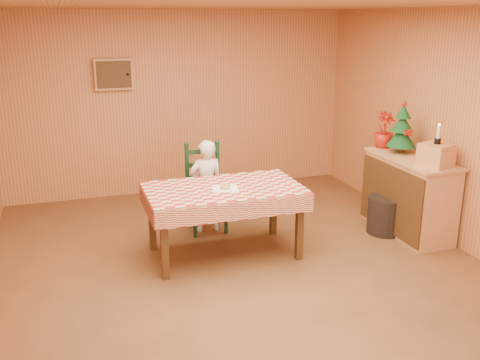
% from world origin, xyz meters
% --- Properties ---
extents(ground, '(6.00, 6.00, 0.00)m').
position_xyz_m(ground, '(0.00, 0.00, 0.00)').
color(ground, brown).
rests_on(ground, ground).
extents(cabin_walls, '(5.10, 6.05, 2.65)m').
position_xyz_m(cabin_walls, '(-0.00, 0.53, 1.83)').
color(cabin_walls, '#C87D48').
rests_on(cabin_walls, ground).
extents(dining_table, '(1.66, 0.96, 0.77)m').
position_xyz_m(dining_table, '(-0.06, 0.57, 0.69)').
color(dining_table, '#4A2C13').
rests_on(dining_table, ground).
extents(ladder_chair, '(0.44, 0.40, 1.08)m').
position_xyz_m(ladder_chair, '(-0.06, 1.35, 0.50)').
color(ladder_chair, black).
rests_on(ladder_chair, ground).
extents(seated_child, '(0.41, 0.27, 1.12)m').
position_xyz_m(seated_child, '(-0.06, 1.30, 0.56)').
color(seated_child, silver).
rests_on(seated_child, ground).
extents(napkin, '(0.30, 0.30, 0.00)m').
position_xyz_m(napkin, '(-0.06, 0.52, 0.77)').
color(napkin, white).
rests_on(napkin, dining_table).
extents(donut, '(0.14, 0.14, 0.04)m').
position_xyz_m(donut, '(-0.06, 0.52, 0.79)').
color(donut, gold).
rests_on(donut, napkin).
extents(shelf_unit, '(0.54, 1.24, 0.93)m').
position_xyz_m(shelf_unit, '(2.20, 0.48, 0.47)').
color(shelf_unit, tan).
rests_on(shelf_unit, ground).
extents(crate, '(0.38, 0.38, 0.25)m').
position_xyz_m(crate, '(2.21, 0.08, 1.06)').
color(crate, tan).
rests_on(crate, shelf_unit).
extents(christmas_tree, '(0.34, 0.34, 0.62)m').
position_xyz_m(christmas_tree, '(2.21, 0.73, 1.21)').
color(christmas_tree, '#4A2C13').
rests_on(christmas_tree, shelf_unit).
extents(flower_arrangement, '(0.25, 0.25, 0.45)m').
position_xyz_m(flower_arrangement, '(2.16, 1.03, 1.15)').
color(flower_arrangement, '#A01A0E').
rests_on(flower_arrangement, shelf_unit).
extents(candle_set, '(0.07, 0.07, 0.22)m').
position_xyz_m(candle_set, '(2.21, 0.08, 1.24)').
color(candle_set, black).
rests_on(candle_set, crate).
extents(storage_bin, '(0.45, 0.45, 0.44)m').
position_xyz_m(storage_bin, '(1.96, 0.55, 0.22)').
color(storage_bin, black).
rests_on(storage_bin, ground).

